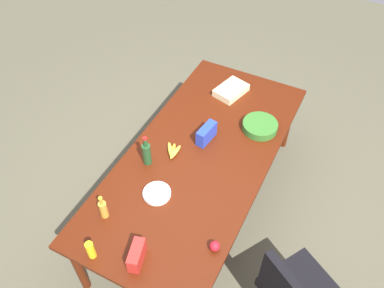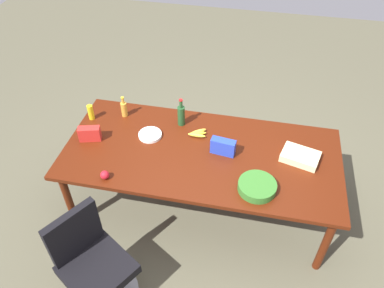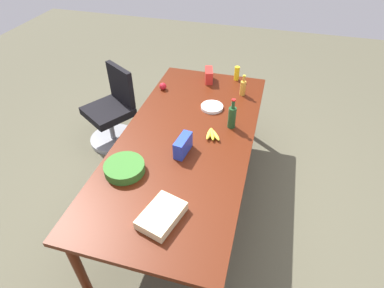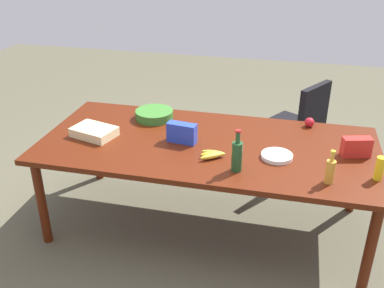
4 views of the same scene
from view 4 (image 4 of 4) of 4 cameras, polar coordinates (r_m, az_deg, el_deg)
name	(u,v)px [view 4 (image 4 of 4)]	position (r m, az deg, el deg)	size (l,w,h in m)	color
ground_plane	(206,224)	(3.69, 1.86, -10.35)	(10.00, 10.00, 0.00)	brown
conference_table	(208,150)	(3.32, 2.04, -0.79)	(2.50, 1.15, 0.75)	#4B1808
office_chair	(294,136)	(4.40, 13.12, 0.97)	(0.66, 0.66, 0.92)	gray
wine_bottle	(237,155)	(2.89, 5.85, -1.46)	(0.07, 0.07, 0.29)	#204924
chip_bag_red	(356,147)	(3.28, 20.50, -0.37)	(0.20, 0.08, 0.14)	red
sheet_cake	(94,132)	(3.46, -12.55, 1.55)	(0.32, 0.22, 0.07)	beige
chip_bag_blue	(182,133)	(3.27, -1.32, 1.45)	(0.22, 0.08, 0.15)	blue
paper_plate_stack	(277,156)	(3.13, 10.93, -1.53)	(0.22, 0.22, 0.03)	white
dressing_bottle	(330,171)	(2.89, 17.45, -3.30)	(0.07, 0.07, 0.23)	gold
mustard_bottle	(380,168)	(3.04, 23.11, -2.92)	(0.06, 0.06, 0.16)	yellow
banana_bunch	(213,154)	(3.08, 2.68, -1.36)	(0.17, 0.14, 0.04)	gold
apple_red	(309,122)	(3.66, 14.96, 2.73)	(0.08, 0.08, 0.08)	red
salad_bowl	(154,115)	(3.70, -4.90, 3.82)	(0.32, 0.32, 0.07)	#336E27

